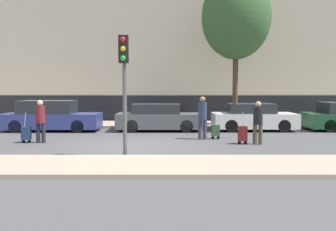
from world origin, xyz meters
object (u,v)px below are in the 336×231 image
parked_car_0 (52,117)px  trolley_center (217,130)px  bare_tree_near_crossing (237,17)px  parked_bicycle (147,117)px  pedestrian_center (204,115)px  trolley_right (244,134)px  parked_car_2 (254,118)px  trolley_left (27,133)px  pedestrian_left (42,119)px  pedestrian_right (259,120)px  parked_car_1 (160,118)px  traffic_light (125,71)px

parked_car_0 → trolley_center: parked_car_0 is taller
parked_car_0 → bare_tree_near_crossing: bare_tree_near_crossing is taller
parked_bicycle → bare_tree_near_crossing: 7.03m
pedestrian_center → bare_tree_near_crossing: 6.93m
pedestrian_center → trolley_right: size_ratio=1.44×
parked_car_2 → trolley_left: 10.33m
pedestrian_left → pedestrian_right: bearing=-4.3°
parked_car_1 → trolley_center: bearing=-50.6°
traffic_light → trolley_center: bearing=51.2°
parked_car_0 → pedestrian_right: 9.91m
parked_car_0 → parked_car_2: size_ratio=1.17×
pedestrian_left → pedestrian_right: pedestrian_left is taller
parked_car_1 → bare_tree_near_crossing: 6.64m
trolley_left → bare_tree_near_crossing: bare_tree_near_crossing is taller
pedestrian_right → traffic_light: bearing=-145.2°
trolley_left → parked_bicycle: size_ratio=0.65×
trolley_center → pedestrian_right: size_ratio=0.71×
parked_car_1 → parked_car_2: parked_car_2 is taller
pedestrian_center → trolley_center: pedestrian_center is taller
pedestrian_center → parked_car_2: bearing=-140.6°
parked_car_2 → parked_bicycle: bearing=158.9°
parked_car_0 → pedestrian_left: bearing=-77.8°
parked_car_0 → pedestrian_center: pedestrian_center is taller
pedestrian_right → trolley_right: size_ratio=1.33×
parked_bicycle → trolley_center: bearing=-58.4°
trolley_left → parked_bicycle: (4.19, 6.09, 0.13)m
pedestrian_center → trolley_left: bearing=-1.2°
bare_tree_near_crossing → parked_car_0: bearing=-169.5°
parked_car_0 → parked_car_1: (5.21, 0.07, -0.06)m
pedestrian_center → parked_bicycle: size_ratio=0.98×
parked_car_0 → pedestrian_center: 7.63m
pedestrian_center → bare_tree_near_crossing: (2.13, 4.61, 4.71)m
parked_car_0 → traffic_light: (4.36, -6.84, 1.90)m
pedestrian_center → pedestrian_right: size_ratio=1.09×
trolley_center → trolley_left: bearing=-172.0°
parked_bicycle → parked_car_0: bearing=-153.4°
trolley_left → pedestrian_right: bearing=-2.4°
parked_car_1 → trolley_center: parked_car_1 is taller
trolley_center → parked_bicycle: bearing=121.6°
traffic_light → bare_tree_near_crossing: 10.29m
parked_car_0 → trolley_right: 9.40m
pedestrian_left → bare_tree_near_crossing: (8.34, 5.54, 4.78)m
parked_car_1 → trolley_right: parked_car_1 is taller
parked_car_0 → pedestrian_left: size_ratio=2.85×
parked_car_0 → parked_bicycle: 5.00m
trolley_left → bare_tree_near_crossing: (8.89, 5.55, 5.33)m
parked_car_0 → parked_car_1: bearing=0.8°
pedestrian_left → trolley_left: 0.78m
trolley_left → parked_bicycle: 7.39m
trolley_center → traffic_light: traffic_light is taller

